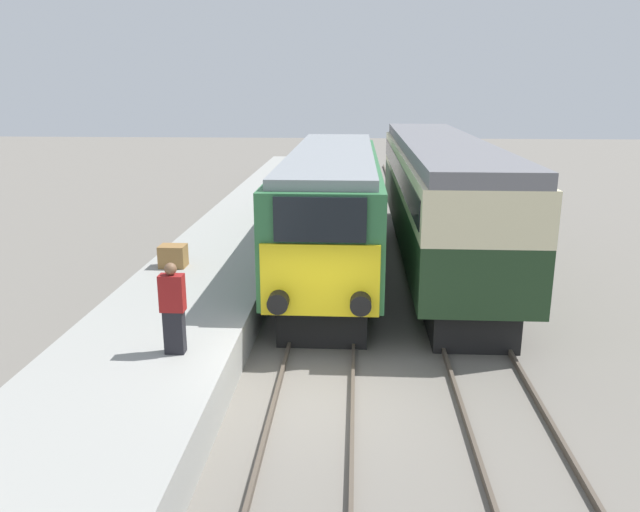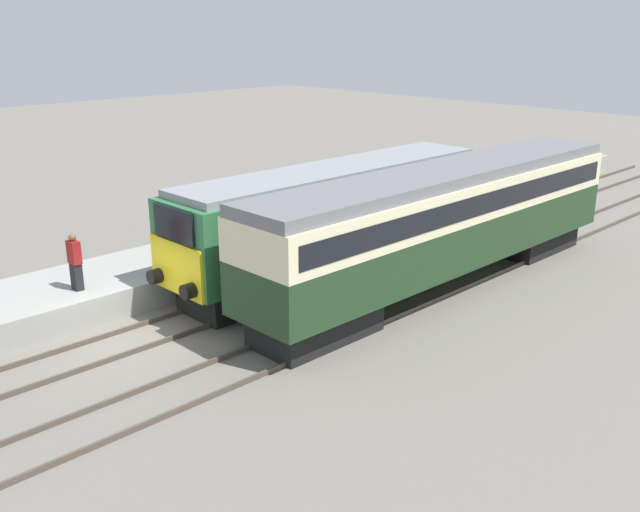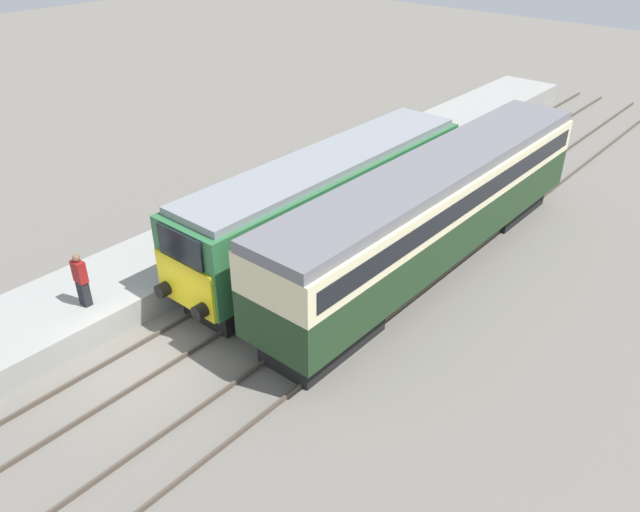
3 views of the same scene
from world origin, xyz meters
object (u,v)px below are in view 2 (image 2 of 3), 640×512
(passenger_carriage, at_px, (445,216))
(person_on_platform, at_px, (75,262))
(luggage_crate, at_px, (201,232))
(locomotive, at_px, (336,215))

(passenger_carriage, height_order, person_on_platform, passenger_carriage)
(luggage_crate, bearing_deg, passenger_carriage, 29.37)
(locomotive, height_order, passenger_carriage, passenger_carriage)
(person_on_platform, xyz_separation_m, luggage_crate, (-1.65, 5.57, -0.56))
(locomotive, relative_size, person_on_platform, 7.75)
(passenger_carriage, bearing_deg, person_on_platform, -121.18)
(passenger_carriage, bearing_deg, luggage_crate, -150.63)
(passenger_carriage, xyz_separation_m, person_on_platform, (-5.97, -9.86, -0.67))
(luggage_crate, bearing_deg, locomotive, 32.63)
(locomotive, distance_m, person_on_platform, 8.67)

